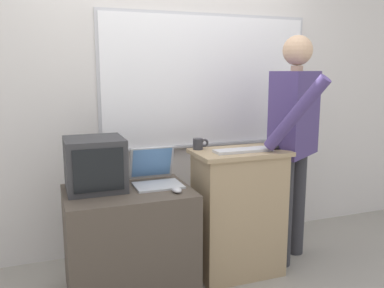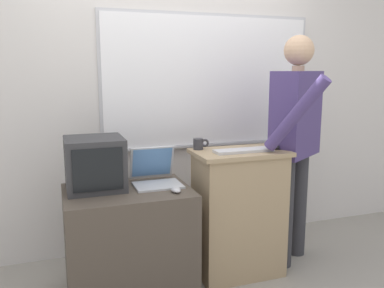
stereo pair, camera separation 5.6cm
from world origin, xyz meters
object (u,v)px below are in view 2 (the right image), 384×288
at_px(lectern_podium, 239,213).
at_px(laptop, 155,173).
at_px(side_desk, 129,241).
at_px(computer_mouse_by_laptop, 176,190).
at_px(wireless_keyboard, 244,151).
at_px(person_presenter, 296,133).
at_px(computer_mouse_by_keyboard, 275,147).
at_px(crt_monitor, 95,163).
at_px(coffee_mug, 199,144).

relative_size(lectern_podium, laptop, 2.83).
relative_size(side_desk, computer_mouse_by_laptop, 8.26).
height_order(wireless_keyboard, computer_mouse_by_laptop, wireless_keyboard).
distance_m(side_desk, person_presenter, 1.46).
relative_size(computer_mouse_by_keyboard, crt_monitor, 0.26).
distance_m(lectern_podium, person_presenter, 0.75).
xyz_separation_m(person_presenter, computer_mouse_by_laptop, (-1.01, -0.20, -0.29)).
relative_size(side_desk, wireless_keyboard, 1.94).
relative_size(lectern_podium, crt_monitor, 2.47).
relative_size(laptop, coffee_mug, 2.79).
bearing_deg(computer_mouse_by_keyboard, coffee_mug, 162.10).
bearing_deg(computer_mouse_by_keyboard, computer_mouse_by_laptop, -171.69).
relative_size(laptop, computer_mouse_by_laptop, 3.30).
distance_m(side_desk, computer_mouse_by_keyboard, 1.23).
height_order(computer_mouse_by_laptop, coffee_mug, coffee_mug).
relative_size(laptop, crt_monitor, 0.87).
distance_m(lectern_podium, computer_mouse_by_laptop, 0.61).
height_order(crt_monitor, coffee_mug, crt_monitor).
bearing_deg(computer_mouse_by_laptop, person_presenter, 10.98).
relative_size(wireless_keyboard, computer_mouse_by_keyboard, 4.26).
height_order(wireless_keyboard, coffee_mug, coffee_mug).
height_order(computer_mouse_by_keyboard, crt_monitor, crt_monitor).
relative_size(side_desk, laptop, 2.50).
relative_size(lectern_podium, computer_mouse_by_laptop, 9.34).
distance_m(laptop, computer_mouse_by_keyboard, 0.89).
bearing_deg(wireless_keyboard, computer_mouse_by_keyboard, 4.33).
relative_size(computer_mouse_by_keyboard, coffee_mug, 0.84).
distance_m(person_presenter, crt_monitor, 1.50).
height_order(side_desk, person_presenter, person_presenter).
height_order(lectern_podium, coffee_mug, coffee_mug).
bearing_deg(lectern_podium, wireless_keyboard, -87.42).
xyz_separation_m(wireless_keyboard, computer_mouse_by_keyboard, (0.26, 0.02, 0.01)).
relative_size(side_desk, computer_mouse_by_keyboard, 8.26).
distance_m(lectern_podium, coffee_mug, 0.59).
distance_m(lectern_podium, wireless_keyboard, 0.48).
bearing_deg(person_presenter, side_desk, 148.31).
xyz_separation_m(side_desk, laptop, (0.21, 0.10, 0.43)).
relative_size(lectern_podium, wireless_keyboard, 2.19).
distance_m(laptop, wireless_keyboard, 0.64).
height_order(laptop, wireless_keyboard, laptop).
distance_m(crt_monitor, coffee_mug, 0.75).
distance_m(person_presenter, wireless_keyboard, 0.50).
bearing_deg(coffee_mug, computer_mouse_by_keyboard, -17.90).
height_order(side_desk, computer_mouse_by_keyboard, computer_mouse_by_keyboard).
xyz_separation_m(lectern_podium, coffee_mug, (-0.26, 0.14, 0.51)).
height_order(lectern_podium, computer_mouse_by_keyboard, computer_mouse_by_keyboard).
distance_m(computer_mouse_by_laptop, computer_mouse_by_keyboard, 0.82).
distance_m(lectern_podium, laptop, 0.69).
relative_size(side_desk, coffee_mug, 6.98).
xyz_separation_m(person_presenter, coffee_mug, (-0.75, 0.09, -0.06)).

